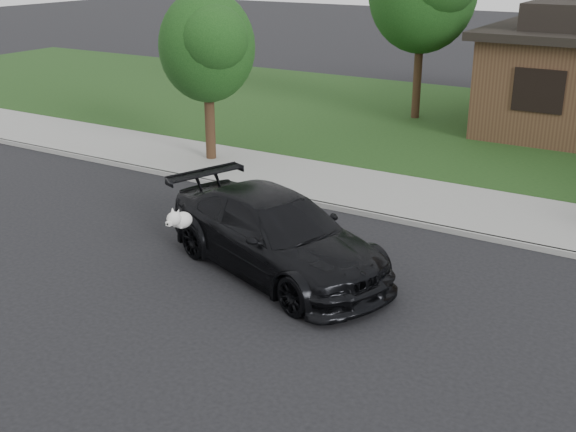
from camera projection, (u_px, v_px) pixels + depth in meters
The scene contains 6 objects.
ground at pixel (375, 295), 12.66m from camera, with size 120.00×120.00×0.00m, color black.
sidewalk at pixel (467, 209), 16.64m from camera, with size 60.00×3.00×0.12m, color gray.
curb at pixel (444, 229), 15.44m from camera, with size 60.00×0.12×0.12m, color gray.
lawn at pixel (547, 136), 23.04m from camera, with size 60.00×13.00×0.13m, color #193814.
sedan at pixel (276, 234), 13.37m from camera, with size 5.46×3.64×1.47m.
tree_2 at pixel (208, 45), 19.20m from camera, with size 2.73×2.60×4.59m.
Camera 1 is at (4.60, -10.51, 5.74)m, focal length 45.00 mm.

